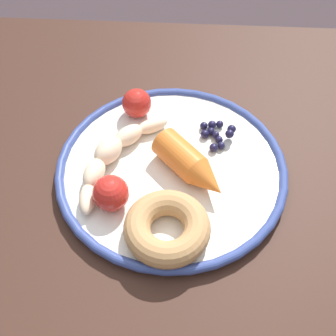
{
  "coord_description": "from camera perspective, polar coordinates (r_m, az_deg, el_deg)",
  "views": [
    {
      "loc": [
        0.02,
        -0.35,
        1.21
      ],
      "look_at": [
        -0.0,
        0.02,
        0.75
      ],
      "focal_mm": 49.28,
      "sensor_mm": 36.0,
      "label": 1
    }
  ],
  "objects": [
    {
      "name": "dining_table",
      "position": [
        0.68,
        0.3,
        -7.21
      ],
      "size": [
        1.08,
        0.7,
        0.74
      ],
      "color": "#3C2219",
      "rests_on": "ground_plane"
    },
    {
      "name": "plate",
      "position": [
        0.59,
        0.0,
        -0.17
      ],
      "size": [
        0.3,
        0.3,
        0.02
      ],
      "color": "white",
      "rests_on": "dining_table"
    },
    {
      "name": "banana",
      "position": [
        0.59,
        -6.78,
        1.68
      ],
      "size": [
        0.11,
        0.17,
        0.03
      ],
      "color": "beige",
      "rests_on": "plate"
    },
    {
      "name": "carrot_orange",
      "position": [
        0.57,
        2.88,
        0.28
      ],
      "size": [
        0.1,
        0.11,
        0.04
      ],
      "color": "orange",
      "rests_on": "plate"
    },
    {
      "name": "donut",
      "position": [
        0.52,
        -0.3,
        -7.4
      ],
      "size": [
        0.13,
        0.13,
        0.03
      ],
      "primitive_type": "torus",
      "rotation": [
        0.0,
        0.0,
        1.15
      ],
      "color": "tan",
      "rests_on": "plate"
    },
    {
      "name": "blueberry_pile",
      "position": [
        0.62,
        6.07,
        4.29
      ],
      "size": [
        0.05,
        0.05,
        0.02
      ],
      "color": "#191638",
      "rests_on": "plate"
    },
    {
      "name": "tomato_near",
      "position": [
        0.55,
        -7.08,
        -3.1
      ],
      "size": [
        0.04,
        0.04,
        0.04
      ],
      "primitive_type": "sphere",
      "color": "red",
      "rests_on": "plate"
    },
    {
      "name": "tomato_mid",
      "position": [
        0.64,
        -3.89,
        8.0
      ],
      "size": [
        0.04,
        0.04,
        0.04
      ],
      "primitive_type": "sphere",
      "color": "red",
      "rests_on": "plate"
    }
  ]
}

